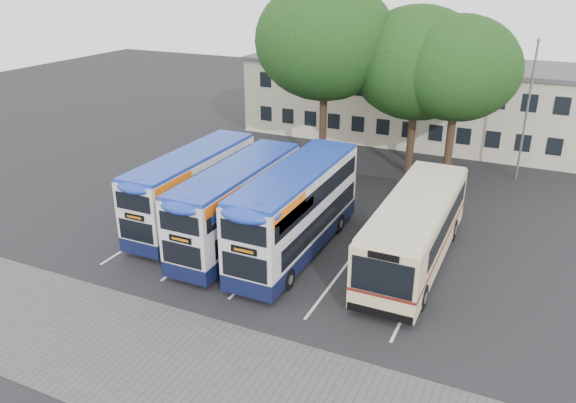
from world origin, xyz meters
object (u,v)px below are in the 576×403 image
at_px(tree_right, 458,68).
at_px(bus_dd_right, 297,207).
at_px(tree_left, 325,40).
at_px(bus_dd_left, 194,185).
at_px(tree_mid, 417,63).
at_px(lamp_post, 528,104).
at_px(bus_single, 416,226).
at_px(bus_dd_mid, 238,201).

relative_size(tree_right, bus_dd_right, 1.02).
distance_m(tree_left, tree_right, 8.50).
distance_m(tree_left, bus_dd_right, 14.07).
bearing_deg(tree_left, bus_dd_left, -103.89).
bearing_deg(bus_dd_right, tree_mid, 80.72).
xyz_separation_m(lamp_post, bus_single, (-3.50, -13.90, -3.22)).
bearing_deg(bus_dd_mid, bus_dd_right, 5.91).
bearing_deg(tree_mid, bus_single, -75.04).
bearing_deg(bus_dd_mid, lamp_post, 52.41).
xyz_separation_m(bus_dd_mid, bus_single, (8.49, 1.68, -0.37)).
bearing_deg(tree_mid, tree_left, -166.45).
bearing_deg(bus_single, bus_dd_right, -165.90).
xyz_separation_m(lamp_post, tree_mid, (-6.74, -1.77, 2.27)).
height_order(lamp_post, tree_right, tree_right).
xyz_separation_m(bus_dd_left, bus_dd_mid, (3.31, -0.99, 0.04)).
xyz_separation_m(tree_left, bus_dd_mid, (0.48, -12.42, -6.38)).
distance_m(bus_dd_mid, bus_dd_right, 3.07).
bearing_deg(tree_right, bus_dd_left, -133.36).
xyz_separation_m(lamp_post, bus_dd_right, (-8.94, -15.26, -2.72)).
xyz_separation_m(tree_left, tree_right, (8.40, 0.45, -1.25)).
relative_size(lamp_post, bus_single, 0.82).
bearing_deg(bus_single, lamp_post, 75.86).
bearing_deg(bus_dd_left, bus_dd_mid, -16.68).
relative_size(tree_left, bus_single, 1.13).
distance_m(bus_dd_left, bus_single, 11.83).
height_order(tree_mid, bus_dd_left, tree_mid).
relative_size(bus_dd_left, bus_dd_right, 0.93).
distance_m(tree_right, bus_dd_mid, 15.96).
xyz_separation_m(tree_right, bus_dd_left, (-11.22, -11.88, -5.16)).
xyz_separation_m(bus_dd_left, bus_dd_right, (6.36, -0.68, 0.17)).
distance_m(lamp_post, tree_mid, 7.33).
height_order(tree_mid, bus_single, tree_mid).
distance_m(tree_mid, tree_right, 2.82).
xyz_separation_m(tree_mid, bus_dd_right, (-2.20, -13.49, -5.00)).
distance_m(tree_mid, bus_dd_right, 14.55).
distance_m(bus_dd_right, bus_single, 5.63).
bearing_deg(tree_left, tree_right, 3.10).
height_order(tree_left, tree_right, tree_left).
distance_m(tree_left, tree_mid, 6.03).
bearing_deg(tree_right, lamp_post, 33.51).
xyz_separation_m(lamp_post, tree_left, (-12.48, -3.16, 3.53)).
distance_m(lamp_post, bus_dd_mid, 19.87).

